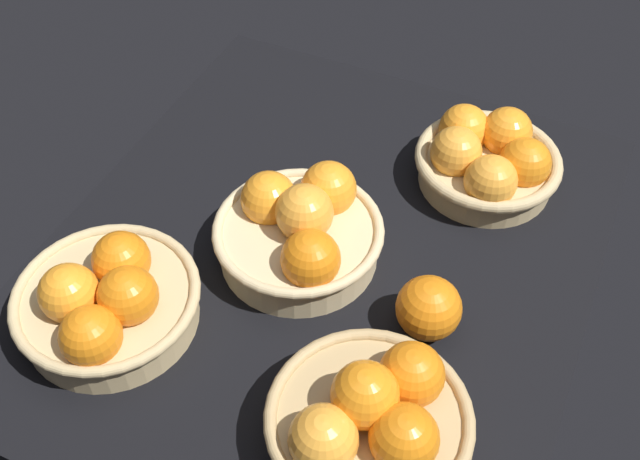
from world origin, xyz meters
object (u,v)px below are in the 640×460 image
object	(u,v)px
basket_near_left	(371,422)
basket_center	(300,230)
basket_far_left	(107,301)
basket_near_right	(487,160)
loose_orange_front_gap	(429,308)

from	to	relation	value
basket_near_left	basket_center	world-z (taller)	basket_near_left
basket_near_left	basket_far_left	size ratio (longest dim) A/B	0.98
basket_center	basket_far_left	distance (cm)	26.45
basket_near_right	basket_center	xyz separation A→B (cm)	(-24.27, 18.83, 0.29)
basket_center	loose_orange_front_gap	distance (cm)	20.35
basket_near_right	loose_orange_front_gap	size ratio (longest dim) A/B	2.61
basket_near_left	basket_near_right	size ratio (longest dim) A/B	1.06
loose_orange_front_gap	basket_near_right	bearing A→B (deg)	1.90
basket_near_right	basket_center	distance (cm)	30.72
basket_near_right	basket_far_left	size ratio (longest dim) A/B	0.92
basket_far_left	basket_near_right	bearing A→B (deg)	-38.48
basket_near_left	basket_near_right	distance (cm)	46.62
basket_far_left	loose_orange_front_gap	xyz separation A→B (cm)	(15.78, -36.53, -0.27)
basket_far_left	loose_orange_front_gap	world-z (taller)	basket_far_left
basket_near_right	loose_orange_front_gap	world-z (taller)	basket_near_right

